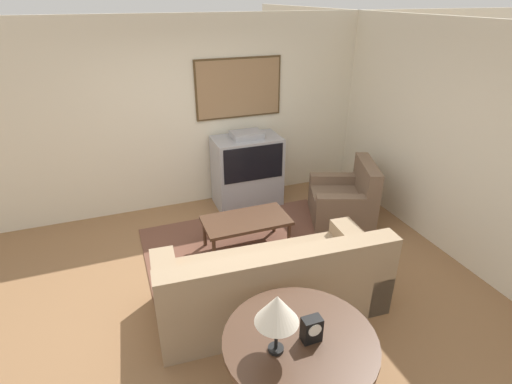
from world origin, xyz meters
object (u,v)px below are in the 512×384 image
object	(u,v)px
armchair	(345,201)
mantel_clock	(312,329)
table_lamp	(277,310)
couch	(271,284)
tv	(247,171)
coffee_table	(246,222)
console_table	(300,346)

from	to	relation	value
armchair	mantel_clock	bearing A→B (deg)	-15.99
table_lamp	armchair	bearing A→B (deg)	49.21
couch	table_lamp	bearing A→B (deg)	72.22
tv	mantel_clock	distance (m)	3.47
tv	coffee_table	world-z (taller)	tv
tv	table_lamp	xyz separation A→B (m)	(-0.98, -3.39, 0.55)
coffee_table	console_table	xyz separation A→B (m)	(-0.36, -2.20, 0.28)
coffee_table	console_table	size ratio (longest dim) A/B	0.95
armchair	couch	bearing A→B (deg)	-30.37
couch	mantel_clock	xyz separation A→B (m)	(-0.16, -1.11, 0.51)
table_lamp	coffee_table	bearing A→B (deg)	75.92
armchair	table_lamp	distance (m)	3.34
armchair	table_lamp	size ratio (longest dim) A/B	2.33
mantel_clock	couch	bearing A→B (deg)	81.59
couch	table_lamp	size ratio (longest dim) A/B	4.85
couch	table_lamp	world-z (taller)	table_lamp
console_table	tv	bearing A→B (deg)	76.93
armchair	mantel_clock	xyz separation A→B (m)	(-1.85, -2.46, 0.55)
console_table	couch	bearing A→B (deg)	77.93
couch	tv	bearing A→B (deg)	-99.99
mantel_clock	tv	bearing A→B (deg)	78.11
console_table	mantel_clock	distance (m)	0.18
tv	console_table	distance (m)	3.45
armchair	console_table	bearing A→B (deg)	-17.27
tv	coffee_table	bearing A→B (deg)	-110.01
tv	armchair	bearing A→B (deg)	-39.29
tv	mantel_clock	world-z (taller)	tv
console_table	mantel_clock	xyz separation A→B (m)	(0.07, -0.03, 0.16)
armchair	table_lamp	xyz separation A→B (m)	(-2.12, -2.46, 0.81)
tv	table_lamp	size ratio (longest dim) A/B	2.40
armchair	mantel_clock	size ratio (longest dim) A/B	5.73
console_table	table_lamp	world-z (taller)	table_lamp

